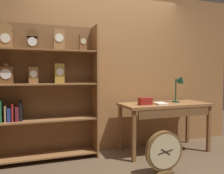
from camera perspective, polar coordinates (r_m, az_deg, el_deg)
The scene contains 7 objects.
back_wood_panel at distance 3.78m, azimuth -0.98°, elevation 4.21°, with size 4.80×0.05×2.60m, color #9E6B3D.
bookshelf at distance 3.41m, azimuth -16.90°, elevation -0.39°, with size 1.45×0.33×1.95m.
workbench at distance 3.75m, azimuth 13.05°, elevation -5.32°, with size 1.40×0.62×0.77m.
desk_lamp at distance 3.92m, azimuth 16.40°, elevation 0.90°, with size 0.20×0.20×0.46m.
toolbox_small at distance 3.51m, azimuth 8.21°, elevation -3.50°, with size 0.19×0.11×0.11m, color maroon.
open_repair_manual at distance 3.60m, azimuth 11.97°, elevation -4.04°, with size 0.16×0.22×0.03m, color silver.
round_clock_large at distance 3.01m, azimuth 12.75°, elevation -15.46°, with size 0.50×0.11×0.54m.
Camera 1 is at (-1.19, -2.31, 1.23)m, focal length 36.94 mm.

